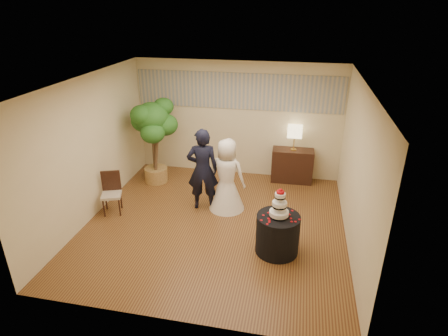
% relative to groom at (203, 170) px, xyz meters
% --- Properties ---
extents(floor, '(5.00, 5.00, 0.00)m').
position_rel_groom_xyz_m(floor, '(0.39, -0.60, -0.88)').
color(floor, brown).
rests_on(floor, ground).
extents(ceiling, '(5.00, 5.00, 0.00)m').
position_rel_groom_xyz_m(ceiling, '(0.39, -0.60, 1.92)').
color(ceiling, white).
rests_on(ceiling, wall_back).
extents(wall_back, '(5.00, 0.06, 2.80)m').
position_rel_groom_xyz_m(wall_back, '(0.39, 1.90, 0.52)').
color(wall_back, beige).
rests_on(wall_back, ground).
extents(wall_front, '(5.00, 0.06, 2.80)m').
position_rel_groom_xyz_m(wall_front, '(0.39, -3.10, 0.52)').
color(wall_front, beige).
rests_on(wall_front, ground).
extents(wall_left, '(0.06, 5.00, 2.80)m').
position_rel_groom_xyz_m(wall_left, '(-2.11, -0.60, 0.52)').
color(wall_left, beige).
rests_on(wall_left, ground).
extents(wall_right, '(0.06, 5.00, 2.80)m').
position_rel_groom_xyz_m(wall_right, '(2.89, -0.60, 0.52)').
color(wall_right, beige).
rests_on(wall_right, ground).
extents(mural_border, '(4.90, 0.02, 0.85)m').
position_rel_groom_xyz_m(mural_border, '(0.39, 1.88, 1.22)').
color(mural_border, '#9E9E95').
rests_on(mural_border, wall_back).
extents(groom, '(0.71, 0.54, 1.76)m').
position_rel_groom_xyz_m(groom, '(0.00, 0.00, 0.00)').
color(groom, black).
rests_on(groom, floor).
extents(bride, '(0.87, 0.87, 1.55)m').
position_rel_groom_xyz_m(bride, '(0.49, 0.07, -0.10)').
color(bride, white).
rests_on(bride, floor).
extents(cake_table, '(0.92, 0.92, 0.71)m').
position_rel_groom_xyz_m(cake_table, '(1.65, -1.24, -0.52)').
color(cake_table, black).
rests_on(cake_table, floor).
extents(wedding_cake, '(0.33, 0.33, 0.53)m').
position_rel_groom_xyz_m(wedding_cake, '(1.65, -1.24, 0.10)').
color(wedding_cake, white).
rests_on(wedding_cake, cake_table).
extents(console, '(0.99, 0.46, 0.81)m').
position_rel_groom_xyz_m(console, '(1.78, 1.67, -0.47)').
color(console, black).
rests_on(console, floor).
extents(table_lamp, '(0.33, 0.33, 0.58)m').
position_rel_groom_xyz_m(table_lamp, '(1.78, 1.67, 0.22)').
color(table_lamp, beige).
rests_on(table_lamp, console).
extents(ficus_tree, '(1.37, 1.37, 2.07)m').
position_rel_groom_xyz_m(ficus_tree, '(-1.44, 0.99, 0.15)').
color(ficus_tree, '#27621F').
rests_on(ficus_tree, floor).
extents(side_chair, '(0.52, 0.53, 0.87)m').
position_rel_groom_xyz_m(side_chair, '(-1.79, -0.59, -0.44)').
color(side_chair, black).
rests_on(side_chair, floor).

